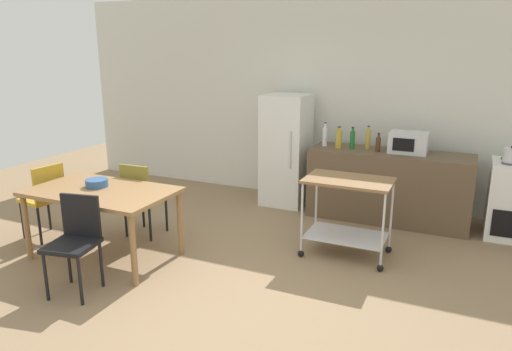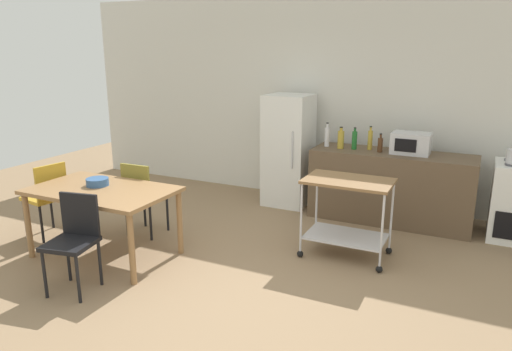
{
  "view_description": "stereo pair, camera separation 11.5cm",
  "coord_description": "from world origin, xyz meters",
  "px_view_note": "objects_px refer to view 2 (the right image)",
  "views": [
    {
      "loc": [
        1.78,
        -3.43,
        2.18
      ],
      "look_at": [
        -0.33,
        1.2,
        0.8
      ],
      "focal_mm": 33.41,
      "sensor_mm": 36.0,
      "label": 1
    },
    {
      "loc": [
        1.88,
        -3.38,
        2.18
      ],
      "look_at": [
        -0.33,
        1.2,
        0.8
      ],
      "focal_mm": 33.41,
      "sensor_mm": 36.0,
      "label": 2
    }
  ],
  "objects_px": {
    "bottle_sesame_oil": "(370,140)",
    "bottle_vinegar": "(341,139)",
    "chair_mustard": "(47,195)",
    "kitchen_cart": "(347,205)",
    "bottle_olive_oil": "(327,137)",
    "fruit_bowl": "(97,182)",
    "dining_table": "(102,196)",
    "refrigerator": "(288,150)",
    "bottle_soy_sauce": "(354,140)",
    "chair_black": "(74,236)",
    "microwave": "(411,143)",
    "bottle_hot_sauce": "(380,144)",
    "chair_olive": "(143,193)"
  },
  "relations": [
    {
      "from": "kitchen_cart",
      "to": "bottle_hot_sauce",
      "type": "xyz_separation_m",
      "value": [
        0.05,
        1.26,
        0.42
      ]
    },
    {
      "from": "chair_black",
      "to": "refrigerator",
      "type": "xyz_separation_m",
      "value": [
        0.81,
        3.18,
        0.26
      ]
    },
    {
      "from": "bottle_vinegar",
      "to": "chair_black",
      "type": "bearing_deg",
      "value": -117.56
    },
    {
      "from": "bottle_sesame_oil",
      "to": "fruit_bowl",
      "type": "distance_m",
      "value": 3.36
    },
    {
      "from": "bottle_sesame_oil",
      "to": "chair_olive",
      "type": "bearing_deg",
      "value": -140.63
    },
    {
      "from": "bottle_sesame_oil",
      "to": "microwave",
      "type": "bearing_deg",
      "value": -1.84
    },
    {
      "from": "chair_olive",
      "to": "microwave",
      "type": "relative_size",
      "value": 1.93
    },
    {
      "from": "bottle_hot_sauce",
      "to": "fruit_bowl",
      "type": "distance_m",
      "value": 3.4
    },
    {
      "from": "bottle_sesame_oil",
      "to": "bottle_vinegar",
      "type": "bearing_deg",
      "value": -165.76
    },
    {
      "from": "chair_mustard",
      "to": "bottle_sesame_oil",
      "type": "bearing_deg",
      "value": 135.56
    },
    {
      "from": "chair_mustard",
      "to": "bottle_olive_oil",
      "type": "distance_m",
      "value": 3.53
    },
    {
      "from": "chair_mustard",
      "to": "fruit_bowl",
      "type": "xyz_separation_m",
      "value": [
        0.85,
        -0.05,
        0.27
      ]
    },
    {
      "from": "bottle_vinegar",
      "to": "microwave",
      "type": "distance_m",
      "value": 0.87
    },
    {
      "from": "bottle_vinegar",
      "to": "fruit_bowl",
      "type": "height_order",
      "value": "bottle_vinegar"
    },
    {
      "from": "chair_mustard",
      "to": "kitchen_cart",
      "type": "bearing_deg",
      "value": 116.07
    },
    {
      "from": "kitchen_cart",
      "to": "fruit_bowl",
      "type": "xyz_separation_m",
      "value": [
        -2.44,
        -1.04,
        0.22
      ]
    },
    {
      "from": "dining_table",
      "to": "bottle_vinegar",
      "type": "distance_m",
      "value": 3.04
    },
    {
      "from": "refrigerator",
      "to": "bottle_soy_sauce",
      "type": "bearing_deg",
      "value": -6.77
    },
    {
      "from": "microwave",
      "to": "fruit_bowl",
      "type": "xyz_separation_m",
      "value": [
        -2.85,
        -2.38,
        -0.24
      ]
    },
    {
      "from": "refrigerator",
      "to": "fruit_bowl",
      "type": "bearing_deg",
      "value": -116.27
    },
    {
      "from": "chair_olive",
      "to": "chair_mustard",
      "type": "bearing_deg",
      "value": 26.32
    },
    {
      "from": "chair_mustard",
      "to": "kitchen_cart",
      "type": "height_order",
      "value": "chair_mustard"
    },
    {
      "from": "bottle_olive_oil",
      "to": "bottle_sesame_oil",
      "type": "distance_m",
      "value": 0.56
    },
    {
      "from": "chair_mustard",
      "to": "bottle_sesame_oil",
      "type": "height_order",
      "value": "bottle_sesame_oil"
    },
    {
      "from": "refrigerator",
      "to": "bottle_sesame_oil",
      "type": "height_order",
      "value": "refrigerator"
    },
    {
      "from": "dining_table",
      "to": "kitchen_cart",
      "type": "bearing_deg",
      "value": 25.59
    },
    {
      "from": "bottle_vinegar",
      "to": "bottle_olive_oil",
      "type": "bearing_deg",
      "value": 166.34
    },
    {
      "from": "chair_black",
      "to": "microwave",
      "type": "bearing_deg",
      "value": 40.73
    },
    {
      "from": "bottle_sesame_oil",
      "to": "dining_table",
      "type": "bearing_deg",
      "value": -132.11
    },
    {
      "from": "fruit_bowl",
      "to": "bottle_soy_sauce",
      "type": "bearing_deg",
      "value": 47.11
    },
    {
      "from": "refrigerator",
      "to": "microwave",
      "type": "xyz_separation_m",
      "value": [
        1.65,
        -0.06,
        0.25
      ]
    },
    {
      "from": "dining_table",
      "to": "bottle_hot_sauce",
      "type": "bearing_deg",
      "value": 44.92
    },
    {
      "from": "chair_black",
      "to": "bottle_sesame_oil",
      "type": "distance_m",
      "value": 3.72
    },
    {
      "from": "bottle_hot_sauce",
      "to": "bottle_vinegar",
      "type": "bearing_deg",
      "value": 179.69
    },
    {
      "from": "bottle_vinegar",
      "to": "bottle_sesame_oil",
      "type": "distance_m",
      "value": 0.37
    },
    {
      "from": "refrigerator",
      "to": "microwave",
      "type": "height_order",
      "value": "refrigerator"
    },
    {
      "from": "kitchen_cart",
      "to": "bottle_sesame_oil",
      "type": "xyz_separation_m",
      "value": [
        -0.09,
        1.35,
        0.46
      ]
    },
    {
      "from": "chair_mustard",
      "to": "microwave",
      "type": "bearing_deg",
      "value": 131.46
    },
    {
      "from": "chair_olive",
      "to": "fruit_bowl",
      "type": "bearing_deg",
      "value": 76.29
    },
    {
      "from": "kitchen_cart",
      "to": "chair_olive",
      "type": "bearing_deg",
      "value": -168.49
    },
    {
      "from": "chair_black",
      "to": "bottle_olive_oil",
      "type": "bearing_deg",
      "value": 54.78
    },
    {
      "from": "bottle_vinegar",
      "to": "fruit_bowl",
      "type": "bearing_deg",
      "value": -130.76
    },
    {
      "from": "refrigerator",
      "to": "bottle_hot_sauce",
      "type": "relative_size",
      "value": 6.58
    },
    {
      "from": "refrigerator",
      "to": "bottle_vinegar",
      "type": "bearing_deg",
      "value": -9.8
    },
    {
      "from": "bottle_soy_sauce",
      "to": "chair_mustard",
      "type": "bearing_deg",
      "value": -142.96
    },
    {
      "from": "refrigerator",
      "to": "bottle_soy_sauce",
      "type": "distance_m",
      "value": 0.99
    },
    {
      "from": "dining_table",
      "to": "refrigerator",
      "type": "bearing_deg",
      "value": 66.59
    },
    {
      "from": "chair_black",
      "to": "kitchen_cart",
      "type": "xyz_separation_m",
      "value": [
        2.04,
        1.78,
        0.05
      ]
    },
    {
      "from": "dining_table",
      "to": "bottle_soy_sauce",
      "type": "xyz_separation_m",
      "value": [
        2.04,
        2.39,
        0.35
      ]
    },
    {
      "from": "fruit_bowl",
      "to": "chair_olive",
      "type": "bearing_deg",
      "value": 77.97
    }
  ]
}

